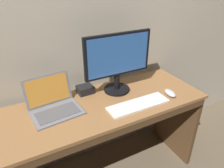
# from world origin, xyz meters

# --- Properties ---
(desk) EXTENTS (1.53, 0.56, 0.77)m
(desk) POSITION_xyz_m (0.00, -0.01, 0.55)
(desk) COLOR olive
(desk) RESTS_ON ground
(laptop_space_gray) EXTENTS (0.35, 0.31, 0.22)m
(laptop_space_gray) POSITION_xyz_m (-0.33, 0.08, 0.81)
(laptop_space_gray) COLOR slate
(laptop_space_gray) RESTS_ON desk
(external_monitor) EXTENTS (0.53, 0.20, 0.47)m
(external_monitor) POSITION_xyz_m (0.18, 0.11, 1.03)
(external_monitor) COLOR black
(external_monitor) RESTS_ON desk
(wired_keyboard) EXTENTS (0.46, 0.14, 0.01)m
(wired_keyboard) POSITION_xyz_m (0.21, -0.14, 0.77)
(wired_keyboard) COLOR white
(wired_keyboard) RESTS_ON desk
(computer_mouse) EXTENTS (0.07, 0.12, 0.04)m
(computer_mouse) POSITION_xyz_m (0.50, -0.14, 0.79)
(computer_mouse) COLOR #B7B7BC
(computer_mouse) RESTS_ON desk
(external_drive_box) EXTENTS (0.12, 0.10, 0.06)m
(external_drive_box) POSITION_xyz_m (-0.06, 0.20, 0.80)
(external_drive_box) COLOR black
(external_drive_box) RESTS_ON desk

